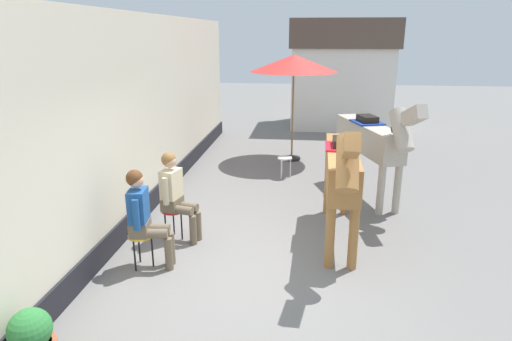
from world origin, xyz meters
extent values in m
plane|color=slate|center=(0.00, 3.00, 0.00)|extent=(40.00, 40.00, 0.00)
cube|color=beige|center=(-2.55, 1.50, 1.70)|extent=(0.30, 14.00, 3.40)
cube|color=black|center=(-2.53, 1.50, 0.18)|extent=(0.34, 14.00, 0.36)
cube|color=silver|center=(1.40, 10.10, 1.30)|extent=(3.20, 2.40, 2.60)
cube|color=brown|center=(1.40, 10.10, 3.05)|extent=(3.40, 2.60, 0.90)
cylinder|color=gold|center=(-1.82, -0.05, 0.46)|extent=(0.34, 0.34, 0.03)
cylinder|color=black|center=(-1.68, -0.03, 0.22)|extent=(0.02, 0.02, 0.45)
cylinder|color=black|center=(-1.90, 0.07, 0.22)|extent=(0.02, 0.02, 0.45)
cylinder|color=black|center=(-1.87, -0.17, 0.22)|extent=(0.02, 0.02, 0.45)
cube|color=brown|center=(-1.82, -0.05, 0.58)|extent=(0.28, 0.35, 0.20)
cube|color=#1E4C8C|center=(-1.82, -0.05, 0.90)|extent=(0.26, 0.36, 0.44)
sphere|color=tan|center=(-1.82, -0.05, 1.25)|extent=(0.20, 0.20, 0.20)
sphere|color=#593319|center=(-1.84, -0.05, 1.28)|extent=(0.22, 0.22, 0.22)
cylinder|color=brown|center=(-1.64, 0.06, 0.53)|extent=(0.39, 0.17, 0.13)
cylinder|color=brown|center=(-1.45, 0.08, 0.23)|extent=(0.11, 0.11, 0.46)
cylinder|color=brown|center=(-1.62, -0.10, 0.53)|extent=(0.39, 0.17, 0.13)
cylinder|color=brown|center=(-1.43, -0.08, 0.23)|extent=(0.11, 0.11, 0.46)
cylinder|color=#1E4C8C|center=(-1.82, 0.16, 0.85)|extent=(0.09, 0.09, 0.42)
cylinder|color=#1E4C8C|center=(-1.77, -0.24, 0.85)|extent=(0.09, 0.09, 0.42)
cylinder|color=red|center=(-1.65, 0.86, 0.46)|extent=(0.34, 0.34, 0.03)
cylinder|color=black|center=(-1.51, 0.83, 0.22)|extent=(0.02, 0.02, 0.45)
cylinder|color=black|center=(-1.69, 1.00, 0.22)|extent=(0.02, 0.02, 0.45)
cylinder|color=black|center=(-1.74, 0.76, 0.22)|extent=(0.02, 0.02, 0.45)
cube|color=brown|center=(-1.65, 0.86, 0.58)|extent=(0.31, 0.37, 0.20)
cube|color=beige|center=(-1.65, 0.86, 0.90)|extent=(0.29, 0.38, 0.44)
sphere|color=tan|center=(-1.65, 0.86, 1.25)|extent=(0.20, 0.20, 0.20)
sphere|color=olive|center=(-1.67, 0.87, 1.28)|extent=(0.22, 0.22, 0.22)
cylinder|color=brown|center=(-1.45, 0.90, 0.53)|extent=(0.40, 0.21, 0.13)
cylinder|color=brown|center=(-1.26, 0.86, 0.23)|extent=(0.11, 0.11, 0.46)
cylinder|color=brown|center=(-1.48, 0.74, 0.53)|extent=(0.40, 0.21, 0.13)
cylinder|color=brown|center=(-1.30, 0.70, 0.23)|extent=(0.11, 0.11, 0.46)
cylinder|color=beige|center=(-1.58, 1.05, 0.85)|extent=(0.09, 0.09, 0.42)
cylinder|color=beige|center=(-1.67, 0.66, 0.85)|extent=(0.09, 0.09, 0.42)
cube|color=#9E6B38|center=(0.89, 1.22, 1.16)|extent=(0.48, 2.21, 0.52)
cylinder|color=#9E6B38|center=(1.03, 0.24, 0.45)|extent=(0.13, 0.13, 0.90)
cylinder|color=#9E6B38|center=(0.72, 0.25, 0.45)|extent=(0.13, 0.13, 0.90)
cylinder|color=#9E6B38|center=(1.06, 2.18, 0.45)|extent=(0.13, 0.13, 0.90)
cylinder|color=#9E6B38|center=(0.75, 2.19, 0.45)|extent=(0.13, 0.13, 0.90)
cylinder|color=#9E6B38|center=(0.87, 0.02, 1.55)|extent=(0.29, 0.64, 0.73)
cube|color=#9E6B38|center=(0.86, -0.32, 1.86)|extent=(0.19, 0.53, 0.40)
cube|color=black|center=(0.87, 0.04, 1.69)|extent=(0.05, 0.63, 0.48)
cylinder|color=black|center=(0.91, 2.36, 0.89)|extent=(0.10, 0.10, 0.65)
cube|color=red|center=(0.89, 1.32, 1.44)|extent=(0.51, 0.61, 0.03)
cube|color=black|center=(0.89, 1.32, 1.51)|extent=(0.29, 0.45, 0.12)
cube|color=#B2A899|center=(1.52, 3.22, 1.16)|extent=(1.09, 2.23, 0.52)
cylinder|color=#B2A899|center=(1.97, 2.33, 0.45)|extent=(0.13, 0.13, 0.90)
cylinder|color=#B2A899|center=(1.67, 2.24, 0.45)|extent=(0.13, 0.13, 0.90)
cylinder|color=#B2A899|center=(1.38, 4.18, 0.45)|extent=(0.13, 0.13, 0.90)
cylinder|color=#B2A899|center=(1.08, 4.08, 0.45)|extent=(0.13, 0.13, 0.90)
cylinder|color=#B2A899|center=(1.89, 2.07, 1.55)|extent=(0.46, 0.69, 0.73)
cube|color=#B2A899|center=(1.99, 1.75, 1.86)|extent=(0.33, 0.56, 0.40)
cube|color=black|center=(1.88, 2.09, 1.69)|extent=(0.23, 0.61, 0.48)
cylinder|color=black|center=(1.17, 4.30, 0.89)|extent=(0.13, 0.13, 0.65)
cube|color=navy|center=(1.49, 3.31, 1.44)|extent=(0.66, 0.72, 0.03)
cube|color=black|center=(1.49, 3.31, 1.51)|extent=(0.40, 0.50, 0.12)
sphere|color=#2D7A38|center=(-2.13, -2.05, 0.44)|extent=(0.40, 0.40, 0.40)
cylinder|color=black|center=(-0.02, 5.60, 0.03)|extent=(0.44, 0.44, 0.06)
cylinder|color=olive|center=(-0.02, 5.60, 1.10)|extent=(0.04, 0.04, 2.20)
cone|color=red|center=(-0.02, 5.60, 2.38)|extent=(2.10, 2.10, 0.40)
cylinder|color=white|center=(-0.11, 4.13, 0.45)|extent=(0.32, 0.32, 0.03)
cylinder|color=silver|center=(0.02, 4.13, 0.22)|extent=(0.02, 0.02, 0.43)
cylinder|color=silver|center=(-0.18, 4.24, 0.22)|extent=(0.02, 0.02, 0.43)
cylinder|color=silver|center=(-0.18, 4.02, 0.22)|extent=(0.02, 0.02, 0.43)
camera|label=1|loc=(0.37, -5.28, 3.08)|focal=31.23mm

